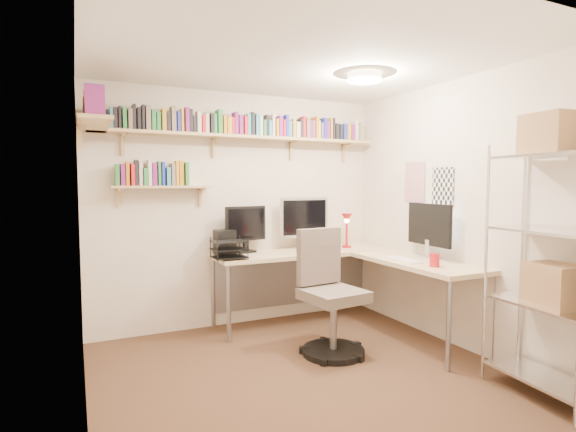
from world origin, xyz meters
The scene contains 6 objects.
ground centered at (0.00, 0.00, 0.00)m, with size 3.20×3.20×0.00m, color #412E1C.
room_shell centered at (0.00, 0.00, 1.55)m, with size 3.24×3.04×2.52m.
wall_shelves centered at (-0.43, 1.30, 2.03)m, with size 3.12×1.09×0.80m.
corner_desk centered at (0.70, 0.95, 0.79)m, with size 2.12×2.07×1.38m.
office_chair centered at (0.42, 0.31, 0.47)m, with size 0.59×0.60×1.12m.
wire_rack centered at (1.36, -1.11, 1.20)m, with size 0.45×0.82×2.02m.
Camera 1 is at (-1.63, -3.13, 1.52)m, focal length 28.00 mm.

